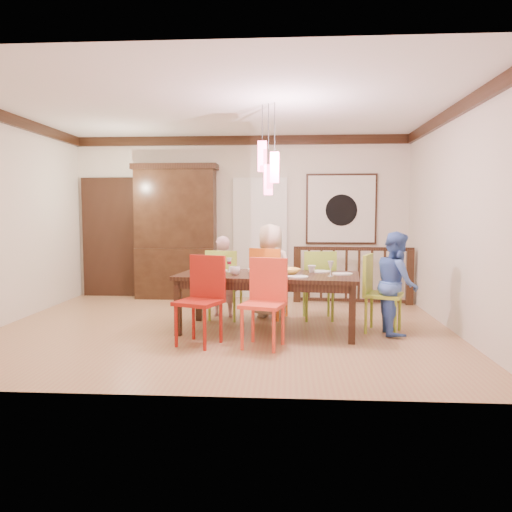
# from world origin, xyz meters

# --- Properties ---
(floor) EXTENTS (6.00, 6.00, 0.00)m
(floor) POSITION_xyz_m (0.00, 0.00, 0.00)
(floor) COLOR #AB7753
(floor) RESTS_ON ground
(ceiling) EXTENTS (6.00, 6.00, 0.00)m
(ceiling) POSITION_xyz_m (0.00, 0.00, 2.90)
(ceiling) COLOR white
(ceiling) RESTS_ON wall_back
(wall_back) EXTENTS (6.00, 0.00, 6.00)m
(wall_back) POSITION_xyz_m (0.00, 2.50, 1.45)
(wall_back) COLOR beige
(wall_back) RESTS_ON floor
(wall_left) EXTENTS (0.00, 5.00, 5.00)m
(wall_left) POSITION_xyz_m (-3.00, 0.00, 1.45)
(wall_left) COLOR beige
(wall_left) RESTS_ON floor
(wall_right) EXTENTS (0.00, 5.00, 5.00)m
(wall_right) POSITION_xyz_m (3.00, 0.00, 1.45)
(wall_right) COLOR beige
(wall_right) RESTS_ON floor
(crown_molding) EXTENTS (6.00, 5.00, 0.16)m
(crown_molding) POSITION_xyz_m (0.00, 0.00, 2.82)
(crown_molding) COLOR black
(crown_molding) RESTS_ON wall_back
(panel_door) EXTENTS (1.04, 0.07, 2.24)m
(panel_door) POSITION_xyz_m (-2.40, 2.45, 1.05)
(panel_door) COLOR black
(panel_door) RESTS_ON wall_back
(white_doorway) EXTENTS (0.97, 0.05, 2.22)m
(white_doorway) POSITION_xyz_m (0.35, 2.46, 1.05)
(white_doorway) COLOR silver
(white_doorway) RESTS_ON wall_back
(painting) EXTENTS (1.25, 0.06, 1.25)m
(painting) POSITION_xyz_m (1.80, 2.46, 1.60)
(painting) COLOR black
(painting) RESTS_ON wall_back
(pendant_cluster) EXTENTS (0.27, 0.21, 1.14)m
(pendant_cluster) POSITION_xyz_m (0.61, -0.15, 2.11)
(pendant_cluster) COLOR #F74A7B
(pendant_cluster) RESTS_ON ceiling
(dining_table) EXTENTS (2.41, 1.31, 0.75)m
(dining_table) POSITION_xyz_m (0.61, -0.15, 0.67)
(dining_table) COLOR black
(dining_table) RESTS_ON floor
(chair_far_left) EXTENTS (0.52, 0.52, 1.01)m
(chair_far_left) POSITION_xyz_m (-0.04, 0.56, 0.58)
(chair_far_left) COLOR #A4C73B
(chair_far_left) RESTS_ON floor
(chair_far_mid) EXTENTS (0.59, 0.59, 1.03)m
(chair_far_mid) POSITION_xyz_m (0.60, 0.68, 0.59)
(chair_far_mid) COLOR orange
(chair_far_mid) RESTS_ON floor
(chair_far_right) EXTENTS (0.48, 0.48, 1.00)m
(chair_far_right) POSITION_xyz_m (1.30, 0.62, 0.57)
(chair_far_right) COLOR #85AB2F
(chair_far_right) RESTS_ON floor
(chair_near_left) EXTENTS (0.60, 0.60, 1.03)m
(chair_near_left) POSITION_xyz_m (-0.17, -0.87, 0.59)
(chair_near_left) COLOR #9C180F
(chair_near_left) RESTS_ON floor
(chair_near_mid) EXTENTS (0.56, 0.56, 1.01)m
(chair_near_mid) POSITION_xyz_m (0.58, -0.94, 0.58)
(chair_near_mid) COLOR #F6452D
(chair_near_mid) RESTS_ON floor
(chair_end_right) EXTENTS (0.58, 0.58, 1.00)m
(chair_end_right) POSITION_xyz_m (2.09, -0.11, 0.57)
(chair_end_right) COLOR #9EB82E
(chair_end_right) RESTS_ON floor
(china_hutch) EXTENTS (1.52, 0.46, 2.39)m
(china_hutch) POSITION_xyz_m (-1.15, 2.30, 1.20)
(china_hutch) COLOR black
(china_hutch) RESTS_ON floor
(balustrade) EXTENTS (2.01, 0.24, 0.96)m
(balustrade) POSITION_xyz_m (1.95, 1.95, 0.50)
(balustrade) COLOR black
(balustrade) RESTS_ON floor
(person_far_left) EXTENTS (0.46, 0.32, 1.20)m
(person_far_left) POSITION_xyz_m (-0.10, 0.73, 0.60)
(person_far_left) COLOR beige
(person_far_left) RESTS_ON floor
(person_far_mid) EXTENTS (0.78, 0.63, 1.38)m
(person_far_mid) POSITION_xyz_m (0.61, 0.72, 0.69)
(person_far_mid) COLOR beige
(person_far_mid) RESTS_ON floor
(person_end_right) EXTENTS (0.49, 0.63, 1.30)m
(person_end_right) POSITION_xyz_m (2.23, -0.18, 0.65)
(person_end_right) COLOR #456CC3
(person_end_right) RESTS_ON floor
(serving_bowl) EXTENTS (0.45, 0.45, 0.08)m
(serving_bowl) POSITION_xyz_m (0.84, -0.23, 0.79)
(serving_bowl) COLOR gold
(serving_bowl) RESTS_ON dining_table
(small_bowl) EXTENTS (0.25, 0.25, 0.06)m
(small_bowl) POSITION_xyz_m (0.44, -0.15, 0.78)
(small_bowl) COLOR white
(small_bowl) RESTS_ON dining_table
(cup_left) EXTENTS (0.15, 0.15, 0.11)m
(cup_left) POSITION_xyz_m (0.19, -0.30, 0.80)
(cup_left) COLOR silver
(cup_left) RESTS_ON dining_table
(cup_right) EXTENTS (0.13, 0.13, 0.10)m
(cup_right) POSITION_xyz_m (1.17, 0.03, 0.80)
(cup_right) COLOR silver
(cup_right) RESTS_ON dining_table
(plate_far_left) EXTENTS (0.26, 0.26, 0.01)m
(plate_far_left) POSITION_xyz_m (-0.08, 0.11, 0.76)
(plate_far_left) COLOR white
(plate_far_left) RESTS_ON dining_table
(plate_far_mid) EXTENTS (0.26, 0.26, 0.01)m
(plate_far_mid) POSITION_xyz_m (0.64, 0.20, 0.76)
(plate_far_mid) COLOR white
(plate_far_mid) RESTS_ON dining_table
(plate_far_right) EXTENTS (0.26, 0.26, 0.01)m
(plate_far_right) POSITION_xyz_m (1.29, 0.11, 0.76)
(plate_far_right) COLOR white
(plate_far_right) RESTS_ON dining_table
(plate_near_left) EXTENTS (0.26, 0.26, 0.01)m
(plate_near_left) POSITION_xyz_m (-0.04, -0.44, 0.76)
(plate_near_left) COLOR white
(plate_near_left) RESTS_ON dining_table
(plate_near_mid) EXTENTS (0.26, 0.26, 0.01)m
(plate_near_mid) POSITION_xyz_m (0.98, -0.47, 0.76)
(plate_near_mid) COLOR white
(plate_near_mid) RESTS_ON dining_table
(plate_end_right) EXTENTS (0.26, 0.26, 0.01)m
(plate_end_right) POSITION_xyz_m (1.56, -0.13, 0.76)
(plate_end_right) COLOR white
(plate_end_right) RESTS_ON dining_table
(wine_glass_a) EXTENTS (0.08, 0.08, 0.19)m
(wine_glass_a) POSITION_xyz_m (0.08, 0.01, 0.84)
(wine_glass_a) COLOR #590C19
(wine_glass_a) RESTS_ON dining_table
(wine_glass_b) EXTENTS (0.08, 0.08, 0.19)m
(wine_glass_b) POSITION_xyz_m (0.68, 0.02, 0.84)
(wine_glass_b) COLOR silver
(wine_glass_b) RESTS_ON dining_table
(wine_glass_c) EXTENTS (0.08, 0.08, 0.19)m
(wine_glass_c) POSITION_xyz_m (0.45, -0.34, 0.84)
(wine_glass_c) COLOR #590C19
(wine_glass_c) RESTS_ON dining_table
(wine_glass_d) EXTENTS (0.08, 0.08, 0.19)m
(wine_glass_d) POSITION_xyz_m (1.39, -0.34, 0.84)
(wine_glass_d) COLOR silver
(wine_glass_d) RESTS_ON dining_table
(napkin) EXTENTS (0.18, 0.14, 0.01)m
(napkin) POSITION_xyz_m (0.53, -0.51, 0.76)
(napkin) COLOR #D83359
(napkin) RESTS_ON dining_table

